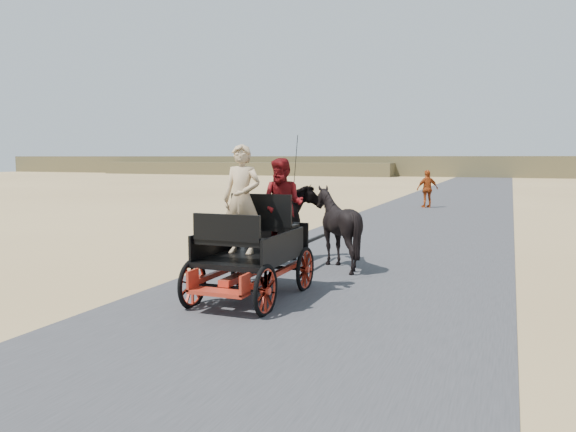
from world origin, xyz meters
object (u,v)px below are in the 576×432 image
at_px(carriage, 252,276).
at_px(horse_left, 288,225).
at_px(horse_right, 337,227).
at_px(pedestrian, 427,189).

height_order(carriage, horse_left, horse_left).
height_order(horse_left, horse_right, horse_right).
bearing_deg(pedestrian, carriage, 55.77).
bearing_deg(carriage, horse_right, 79.61).
bearing_deg(horse_left, pedestrian, -93.60).
distance_m(carriage, horse_left, 3.09).
xyz_separation_m(horse_left, horse_right, (1.10, 0.00, 0.00)).
xyz_separation_m(horse_right, pedestrian, (-0.17, 14.85, 0.01)).
xyz_separation_m(horse_left, pedestrian, (0.93, 14.85, 0.02)).
relative_size(horse_right, pedestrian, 0.98).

